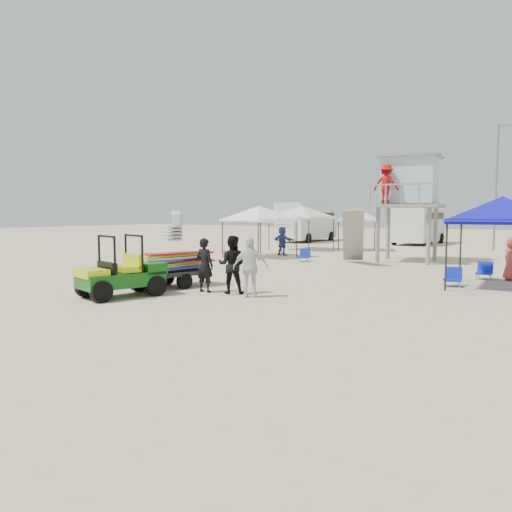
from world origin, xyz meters
The scene contains 22 objects.
ground centered at (0.00, 0.00, 0.00)m, with size 140.00×140.00×0.00m, color beige.
utility_cart centered at (-3.47, 1.82, 0.83)m, with size 1.75×2.56×1.78m.
surf_trailer centered at (-3.46, 4.16, 0.90)m, with size 1.78×2.56×2.21m.
man_left centered at (-1.95, 3.86, 0.84)m, with size 0.61×0.40×1.67m, color black.
man_mid centered at (-1.10, 4.11, 0.88)m, with size 0.86×0.67×1.76m, color black.
man_right centered at (-0.25, 3.86, 0.87)m, with size 1.02×0.43×1.75m, color silver.
lifeguard_tower centered at (0.31, 17.04, 3.86)m, with size 3.58×3.58×5.18m.
canopy_blue centered at (5.55, 9.69, 2.83)m, with size 3.15×3.15×3.38m.
canopy_white_a centered at (-7.21, 15.11, 2.68)m, with size 3.73×3.73×3.23m.
canopy_white_b centered at (-7.82, 21.19, 2.77)m, with size 3.50×3.50×3.32m.
canopy_white_c centered at (-4.52, 22.66, 2.59)m, with size 3.40×3.40×3.14m.
umbrella_a centered at (-7.24, 17.55, 0.94)m, with size 2.06×2.10×1.89m, color red.
umbrella_b centered at (-4.63, 21.54, 0.88)m, with size 1.91×1.95×1.76m, color #F7F315.
cone_near centered at (-6.69, 8.77, 0.25)m, with size 0.34×0.34×0.50m, color red.
cone_far centered at (-8.68, 13.82, 0.25)m, with size 0.34×0.34×0.50m, color #F23D07.
beach_chair_a centered at (-3.91, 14.13, 0.31)m, with size 0.68×0.74×0.64m.
beach_chair_b centered at (4.18, 9.35, 0.31)m, with size 0.66×0.72×0.64m.
beach_chair_c centered at (4.77, 11.90, 0.31)m, with size 0.54×0.58×0.64m.
rv_far_left centered at (-12.00, 29.99, 1.80)m, with size 2.64×6.80×3.25m.
rv_mid_left centered at (-3.00, 31.49, 1.80)m, with size 2.65×6.50×3.25m.
light_pole_left centered at (3.00, 27.00, 4.00)m, with size 0.14×0.14×8.00m, color slate.
distant_beachgoers centered at (-2.58, 15.12, 0.82)m, with size 13.58×5.61×1.65m.
Camera 1 is at (7.73, -8.03, 2.45)m, focal length 35.00 mm.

